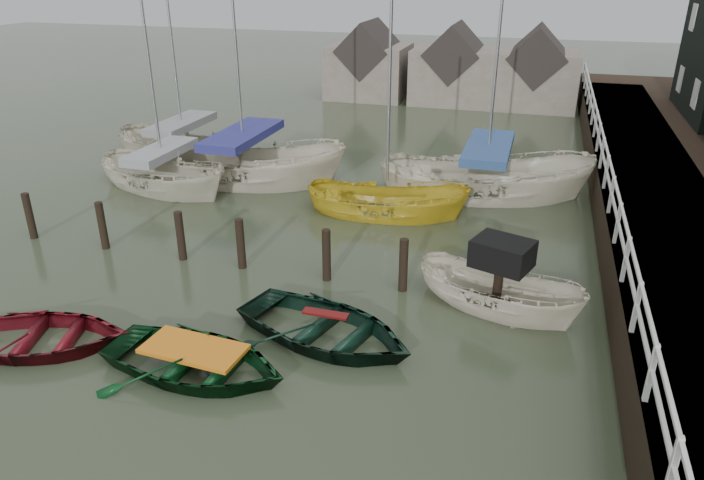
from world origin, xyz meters
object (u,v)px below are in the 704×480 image
(rowboat_dkgreen, at_px, (326,340))
(sailboat_d, at_px, (484,193))
(motorboat, at_px, (497,304))
(sailboat_a, at_px, (165,187))
(rowboat_red, at_px, (41,347))
(sailboat_e, at_px, (185,158))
(sailboat_b, at_px, (246,179))
(rowboat_green, at_px, (197,372))
(sailboat_c, at_px, (386,213))

(rowboat_dkgreen, relative_size, sailboat_d, 0.31)
(motorboat, bearing_deg, sailboat_a, 86.10)
(rowboat_red, distance_m, sailboat_e, 13.67)
(sailboat_b, bearing_deg, motorboat, -131.87)
(sailboat_b, bearing_deg, sailboat_a, 116.73)
(motorboat, relative_size, sailboat_e, 0.46)
(rowboat_green, bearing_deg, sailboat_e, 35.32)
(rowboat_red, bearing_deg, sailboat_d, -50.39)
(sailboat_e, bearing_deg, rowboat_dkgreen, -126.25)
(rowboat_green, distance_m, sailboat_e, 15.05)
(rowboat_green, xyz_separation_m, motorboat, (5.55, 4.32, 0.10))
(rowboat_green, bearing_deg, motorboat, -48.02)
(sailboat_b, relative_size, sailboat_d, 0.95)
(motorboat, relative_size, sailboat_d, 0.33)
(rowboat_dkgreen, distance_m, sailboat_c, 7.59)
(rowboat_red, xyz_separation_m, sailboat_a, (-3.02, 9.69, 0.07))
(rowboat_dkgreen, bearing_deg, rowboat_green, 147.61)
(rowboat_red, distance_m, sailboat_c, 10.93)
(rowboat_red, relative_size, motorboat, 0.87)
(sailboat_b, bearing_deg, sailboat_e, 57.22)
(motorboat, distance_m, sailboat_c, 6.47)
(motorboat, distance_m, sailboat_b, 11.94)
(sailboat_c, bearing_deg, sailboat_e, 66.30)
(motorboat, bearing_deg, sailboat_d, 27.05)
(rowboat_green, relative_size, sailboat_c, 0.40)
(rowboat_dkgreen, relative_size, sailboat_a, 0.35)
(sailboat_b, bearing_deg, rowboat_green, -166.16)
(rowboat_red, distance_m, sailboat_d, 14.76)
(rowboat_green, bearing_deg, rowboat_dkgreen, -44.46)
(rowboat_dkgreen, relative_size, sailboat_b, 0.32)
(sailboat_b, distance_m, sailboat_d, 8.77)
(rowboat_red, relative_size, sailboat_e, 0.40)
(rowboat_green, height_order, motorboat, motorboat)
(sailboat_c, relative_size, sailboat_d, 0.72)
(rowboat_green, xyz_separation_m, sailboat_b, (-4.25, 11.14, 0.06))
(motorboat, bearing_deg, rowboat_green, 147.11)
(rowboat_red, height_order, rowboat_dkgreen, rowboat_dkgreen)
(sailboat_b, distance_m, sailboat_e, 3.95)
(rowboat_green, relative_size, sailboat_e, 0.40)
(sailboat_d, relative_size, sailboat_e, 1.39)
(sailboat_c, distance_m, sailboat_d, 3.97)
(rowboat_dkgreen, bearing_deg, sailboat_a, 64.99)
(sailboat_a, bearing_deg, sailboat_d, -59.82)
(motorboat, distance_m, sailboat_e, 15.85)
(rowboat_red, xyz_separation_m, sailboat_d, (8.11, 12.33, 0.06))
(sailboat_d, bearing_deg, sailboat_c, 123.43)
(rowboat_red, relative_size, sailboat_a, 0.33)
(sailboat_b, bearing_deg, sailboat_d, -90.27)
(rowboat_green, relative_size, motorboat, 0.89)
(motorboat, height_order, sailboat_b, sailboat_b)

